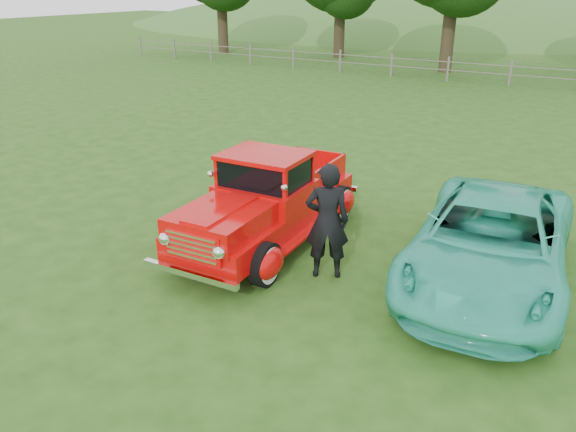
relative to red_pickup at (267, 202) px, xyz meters
The scene contains 6 objects.
ground 1.72m from the red_pickup, 66.67° to the right, with size 140.00×140.00×0.00m, color #224813.
distant_hills 58.41m from the red_pickup, 93.43° to the left, with size 116.00×60.00×18.00m.
fence_line 20.61m from the red_pickup, 88.32° to the left, with size 48.00×0.12×1.20m.
red_pickup is the anchor object (origin of this frame).
teal_sedan 4.04m from the red_pickup, ahead, with size 2.39×5.19×1.44m, color #2FBC9B.
man 1.75m from the red_pickup, 22.53° to the right, with size 0.73×0.48×2.01m, color black.
Camera 1 is at (4.79, -6.92, 4.66)m, focal length 35.00 mm.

